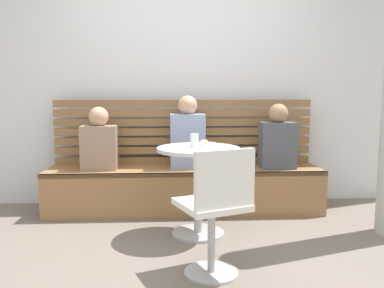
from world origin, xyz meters
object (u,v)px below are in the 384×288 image
person_child_left (99,142)px  person_child_middle (278,140)px  plate_small (206,143)px  cafe_table (198,174)px  booth_bench (185,190)px  person_adult (188,136)px  cup_water_clear (194,140)px  cup_espresso_small (204,143)px  white_chair (216,208)px

person_child_left → person_child_middle: (1.74, -0.03, 0.01)m
plate_small → cafe_table: bearing=-112.2°
booth_bench → plate_small: 0.73m
person_child_left → plate_small: size_ratio=3.57×
plate_small → booth_bench: bearing=109.7°
booth_bench → person_adult: person_adult is taller
cafe_table → cup_water_clear: size_ratio=6.73×
person_adult → person_child_middle: (0.88, -0.06, -0.04)m
person_child_middle → cup_water_clear: person_child_middle is taller
cup_espresso_small → cup_water_clear: bearing=-169.5°
person_child_middle → cafe_table: bearing=-142.1°
person_child_left → person_child_middle: bearing=-1.0°
white_chair → person_child_left: person_child_left is taller
booth_bench → plate_small: bearing=-70.3°
person_adult → person_child_left: bearing=-178.0°
cafe_table → cup_espresso_small: 0.26m
booth_bench → plate_small: (0.17, -0.48, 0.52)m
person_child_left → white_chair: bearing=-56.7°
cafe_table → plate_small: 0.32m
cup_espresso_small → plate_small: bearing=79.2°
cafe_table → white_chair: white_chair is taller
cup_espresso_small → white_chair: bearing=-89.5°
white_chair → plate_small: 1.05m
cafe_table → cup_water_clear: 0.28m
person_child_middle → white_chair: bearing=-117.9°
person_adult → cup_water_clear: person_adult is taller
booth_bench → person_child_middle: (0.92, -0.04, 0.50)m
person_child_middle → plate_small: 0.87m
booth_bench → person_child_middle: person_child_middle is taller
person_child_left → cup_espresso_small: 1.16m
cup_espresso_small → plate_small: size_ratio=0.33×
person_adult → cup_espresso_small: (0.11, -0.67, 0.01)m
person_child_middle → plate_small: bearing=-149.4°
booth_bench → cup_water_clear: 0.87m
booth_bench → cafe_table: 0.75m
white_chair → cup_water_clear: same height
person_child_left → cup_water_clear: person_child_left is taller
person_child_left → person_child_middle: person_child_middle is taller
person_adult → person_child_middle: size_ratio=1.12×
white_chair → person_adult: person_adult is taller
person_adult → plate_small: size_ratio=4.21×
cafe_table → cup_espresso_small: cup_espresso_small is taller
white_chair → cup_espresso_small: (-0.01, 0.85, 0.30)m
booth_bench → cup_espresso_small: 0.85m
white_chair → cup_espresso_small: 0.90m
person_adult → cup_espresso_small: size_ratio=12.77×
plate_small → white_chair: bearing=-91.4°
cup_espresso_small → plate_small: (0.03, 0.16, -0.02)m
booth_bench → white_chair: size_ratio=3.18×
person_child_middle → person_child_left: bearing=179.0°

